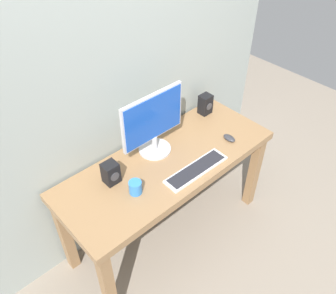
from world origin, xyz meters
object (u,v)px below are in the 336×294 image
Objects in this scene: mouse at (229,138)px; speaker_right at (205,104)px; monitor at (153,123)px; desk at (168,172)px; speaker_left at (111,173)px; keyboard_primary at (196,169)px; coffee_mug at (135,187)px.

mouse is 0.62× the size of speaker_right.
monitor reaches higher than mouse.
mouse is (0.47, -0.14, 0.12)m from desk.
speaker_right is 1.09× the size of speaker_left.
keyboard_primary reaches higher than desk.
monitor is 0.60m from speaker_right.
speaker_right is at bearing 19.62° from desk.
monitor is 5.63× the size of coffee_mug.
monitor is 4.92× the size of mouse.
keyboard_primary is (0.07, -0.34, -0.23)m from monitor.
coffee_mug reaches higher than mouse.
keyboard_primary is 0.55m from speaker_left.
keyboard_primary is 3.25× the size of speaker_left.
keyboard_primary is 2.99× the size of speaker_right.
speaker_left is (-0.46, 0.29, 0.07)m from keyboard_primary.
coffee_mug is (-0.92, -0.28, -0.04)m from speaker_right.
monitor is 3.07× the size of speaker_right.
coffee_mug is (-0.81, 0.06, 0.03)m from mouse.
monitor is 0.43m from speaker_left.
coffee_mug is (0.05, -0.17, -0.03)m from speaker_left.
monitor is 0.45m from coffee_mug.
keyboard_primary is 0.40m from mouse.
speaker_right is 0.97m from coffee_mug.
desk is at bearing 110.91° from keyboard_primary.
mouse is at bearing -16.14° from desk.
speaker_left reaches higher than desk.
mouse is 1.14× the size of coffee_mug.
speaker_left is at bearing -172.81° from monitor.
desk is at bearing -92.47° from monitor.
speaker_right is (0.11, 0.35, 0.06)m from mouse.
mouse is at bearing -108.34° from speaker_right.
coffee_mug reaches higher than keyboard_primary.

